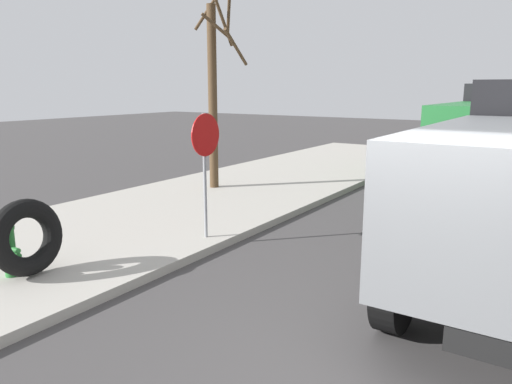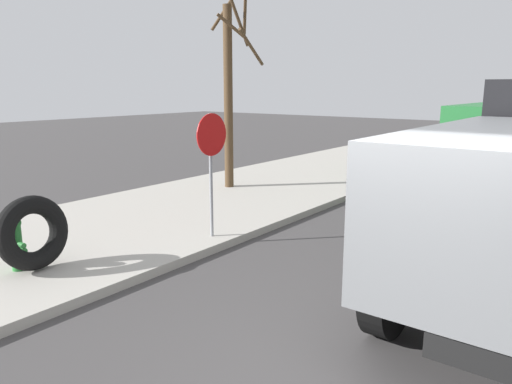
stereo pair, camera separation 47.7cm
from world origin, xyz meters
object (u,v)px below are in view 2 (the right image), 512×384
at_px(loose_tire, 33,233).
at_px(bare_tree, 230,88).
at_px(fire_hydrant, 16,241).
at_px(stop_sign, 211,152).

relative_size(loose_tire, bare_tree, 0.21).
distance_m(fire_hydrant, loose_tire, 0.29).
xyz_separation_m(fire_hydrant, loose_tire, (0.17, -0.19, 0.13)).
relative_size(fire_hydrant, loose_tire, 0.74).
height_order(stop_sign, bare_tree, bare_tree).
distance_m(fire_hydrant, bare_tree, 7.32).
bearing_deg(stop_sign, loose_tire, 160.65).
height_order(loose_tire, bare_tree, bare_tree).
relative_size(loose_tire, stop_sign, 0.50).
bearing_deg(loose_tire, stop_sign, -19.35).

